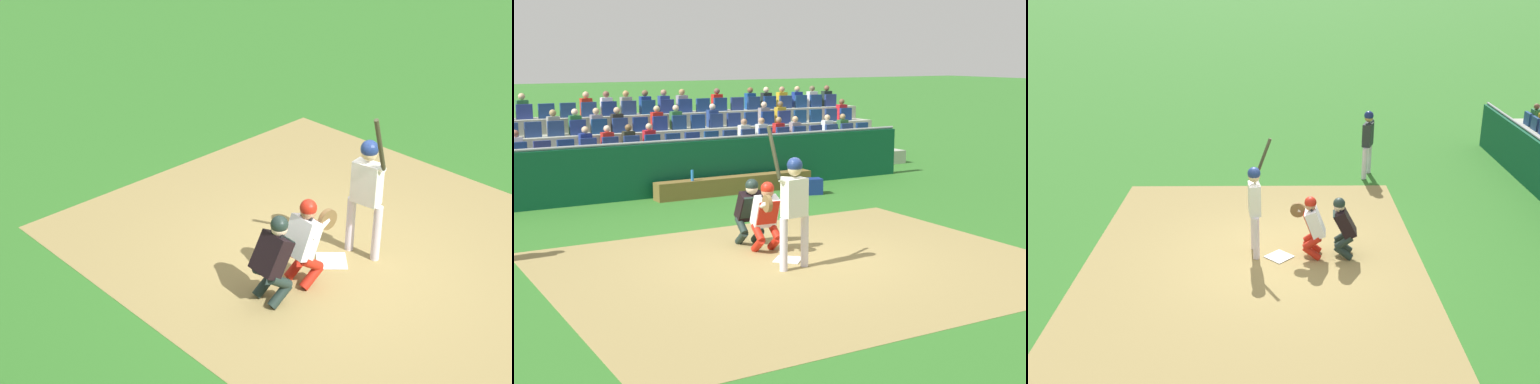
# 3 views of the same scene
# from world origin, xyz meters

# --- Properties ---
(ground_plane) EXTENTS (160.00, 160.00, 0.00)m
(ground_plane) POSITION_xyz_m (0.00, 0.00, 0.00)
(ground_plane) COLOR #2E6B24
(infield_dirt_patch) EXTENTS (8.24, 6.72, 0.01)m
(infield_dirt_patch) POSITION_xyz_m (0.00, 0.50, 0.00)
(infield_dirt_patch) COLOR olive
(infield_dirt_patch) RESTS_ON ground_plane
(home_plate_marker) EXTENTS (0.62, 0.62, 0.02)m
(home_plate_marker) POSITION_xyz_m (0.00, 0.00, 0.02)
(home_plate_marker) COLOR white
(home_plate_marker) RESTS_ON infield_dirt_patch
(batter_at_plate) EXTENTS (0.63, 0.49, 2.34)m
(batter_at_plate) POSITION_xyz_m (0.19, 0.47, 1.16)
(batter_at_plate) COLOR silver
(batter_at_plate) RESTS_ON ground_plane
(catcher_crouching) EXTENTS (0.49, 0.72, 1.30)m
(catcher_crouching) POSITION_xyz_m (0.05, -0.65, 0.72)
(catcher_crouching) COLOR red
(catcher_crouching) RESTS_ON ground_plane
(home_plate_umpire) EXTENTS (0.49, 0.52, 1.27)m
(home_plate_umpire) POSITION_xyz_m (0.04, -1.27, 0.69)
(home_plate_umpire) COLOR #1D2C27
(home_plate_umpire) RESTS_ON ground_plane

